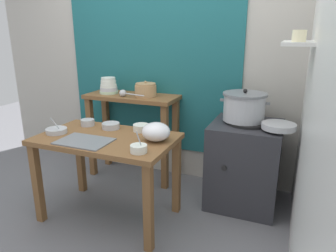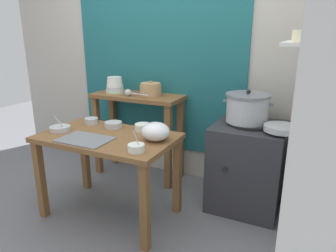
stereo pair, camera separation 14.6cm
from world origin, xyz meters
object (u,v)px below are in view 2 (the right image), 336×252
at_px(serving_tray, 85,139).
at_px(prep_bowl_0, 60,128).
at_px(prep_bowl_3, 143,127).
at_px(plastic_bag, 156,132).
at_px(prep_table, 108,148).
at_px(wide_pan, 281,128).
at_px(bowl_stack_enamel, 115,86).
at_px(prep_bowl_4, 136,148).
at_px(stove_block, 247,166).
at_px(back_shelf_table, 138,115).
at_px(ladle, 129,93).
at_px(clay_pot, 151,90).
at_px(prep_bowl_2, 113,124).
at_px(prep_bowl_1, 91,121).
at_px(steamer_pot, 247,108).

bearing_deg(serving_tray, prep_bowl_0, 164.66).
bearing_deg(prep_bowl_3, plastic_bag, -38.96).
relative_size(prep_table, wide_pan, 4.08).
height_order(bowl_stack_enamel, prep_bowl_4, bowl_stack_enamel).
bearing_deg(stove_block, prep_bowl_0, -153.15).
bearing_deg(wide_pan, plastic_bag, -151.69).
bearing_deg(back_shelf_table, bowl_stack_enamel, -176.53).
height_order(prep_bowl_3, prep_bowl_4, prep_bowl_4).
bearing_deg(ladle, bowl_stack_enamel, 158.47).
height_order(prep_table, back_shelf_table, back_shelf_table).
relative_size(stove_block, clay_pot, 3.58).
xyz_separation_m(prep_bowl_2, prep_bowl_4, (0.48, -0.40, 0.00)).
bearing_deg(clay_pot, prep_bowl_3, -68.09).
height_order(prep_table, prep_bowl_3, prep_bowl_3).
bearing_deg(serving_tray, back_shelf_table, 96.04).
xyz_separation_m(wide_pan, prep_bowl_4, (-0.88, -0.73, -0.05)).
relative_size(ladle, prep_bowl_1, 2.48).
bearing_deg(wide_pan, prep_bowl_0, -160.51).
bearing_deg(prep_bowl_0, prep_table, 9.97).
relative_size(steamer_pot, prep_bowl_4, 2.58).
height_order(serving_tray, prep_bowl_4, prep_bowl_4).
height_order(prep_table, ladle, ladle).
xyz_separation_m(stove_block, ladle, (-1.23, 0.02, 0.55)).
bearing_deg(wide_pan, bowl_stack_enamel, 172.03).
xyz_separation_m(plastic_bag, prep_bowl_2, (-0.49, 0.14, -0.04)).
height_order(wide_pan, prep_bowl_1, wide_pan).
xyz_separation_m(bowl_stack_enamel, serving_tray, (0.36, -0.94, -0.25)).
distance_m(prep_table, prep_bowl_3, 0.34).
height_order(steamer_pot, prep_bowl_2, steamer_pot).
xyz_separation_m(bowl_stack_enamel, prep_bowl_1, (0.13, -0.57, -0.22)).
xyz_separation_m(prep_bowl_0, prep_bowl_3, (0.63, 0.31, 0.01)).
xyz_separation_m(prep_table, serving_tray, (-0.09, -0.17, 0.12)).
distance_m(prep_table, back_shelf_table, 0.81).
distance_m(steamer_pot, clay_pot, 1.00).
distance_m(prep_bowl_3, prep_bowl_4, 0.48).
xyz_separation_m(prep_table, prep_bowl_2, (-0.08, 0.20, 0.14)).
bearing_deg(prep_bowl_0, bowl_stack_enamel, 91.25).
height_order(prep_bowl_0, prep_bowl_4, prep_bowl_4).
relative_size(prep_bowl_2, prep_bowl_4, 0.93).
bearing_deg(prep_bowl_0, plastic_bag, 9.31).
relative_size(bowl_stack_enamel, prep_bowl_3, 1.40).
bearing_deg(prep_table, prep_bowl_2, 111.86).
relative_size(steamer_pot, ladle, 1.43).
height_order(bowl_stack_enamel, prep_bowl_2, bowl_stack_enamel).
bearing_deg(back_shelf_table, prep_bowl_1, -102.85).
bearing_deg(steamer_pot, clay_pot, 173.70).
bearing_deg(prep_table, prep_bowl_0, -170.03).
relative_size(prep_bowl_1, prep_bowl_2, 0.79).
xyz_separation_m(stove_block, steamer_pot, (-0.04, 0.02, 0.52)).
relative_size(prep_table, prep_bowl_2, 7.26).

